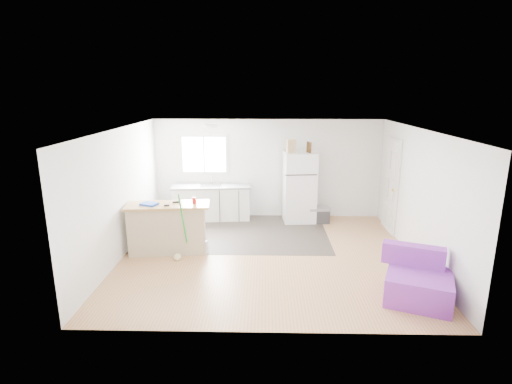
# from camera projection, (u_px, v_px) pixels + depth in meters

# --- Properties ---
(room) EXTENTS (5.51, 5.01, 2.41)m
(room) POSITION_uv_depth(u_px,v_px,m) (268.00, 195.00, 7.34)
(room) COLOR #A47544
(room) RESTS_ON ground
(vinyl_zone) EXTENTS (4.05, 2.50, 0.00)m
(vinyl_zone) POSITION_uv_depth(u_px,v_px,m) (235.00, 232.00, 8.86)
(vinyl_zone) COLOR #362F28
(vinyl_zone) RESTS_ON floor
(window) EXTENTS (1.18, 0.06, 0.98)m
(window) POSITION_uv_depth(u_px,v_px,m) (204.00, 154.00, 9.69)
(window) COLOR white
(window) RESTS_ON back_wall
(interior_door) EXTENTS (0.11, 0.92, 2.10)m
(interior_door) POSITION_uv_depth(u_px,v_px,m) (391.00, 186.00, 8.82)
(interior_door) COLOR white
(interior_door) RESTS_ON right_wall
(ceiling_fixture) EXTENTS (0.30, 0.30, 0.07)m
(ceiling_fixture) POSITION_uv_depth(u_px,v_px,m) (210.00, 125.00, 8.24)
(ceiling_fixture) COLOR white
(ceiling_fixture) RESTS_ON ceiling
(kitchen_cabinets) EXTENTS (1.93, 0.75, 1.11)m
(kitchen_cabinets) POSITION_uv_depth(u_px,v_px,m) (212.00, 202.00, 9.69)
(kitchen_cabinets) COLOR white
(kitchen_cabinets) RESTS_ON floor
(peninsula) EXTENTS (1.63, 0.76, 0.97)m
(peninsula) POSITION_uv_depth(u_px,v_px,m) (168.00, 228.00, 7.71)
(peninsula) COLOR #C6B58F
(peninsula) RESTS_ON floor
(refrigerator) EXTENTS (0.79, 0.76, 1.67)m
(refrigerator) POSITION_uv_depth(u_px,v_px,m) (299.00, 187.00, 9.48)
(refrigerator) COLOR white
(refrigerator) RESTS_ON floor
(cooler) EXTENTS (0.52, 0.38, 0.38)m
(cooler) POSITION_uv_depth(u_px,v_px,m) (319.00, 215.00, 9.49)
(cooler) COLOR #2D2D2F
(cooler) RESTS_ON floor
(purple_seat) EXTENTS (1.18, 1.17, 0.76)m
(purple_seat) POSITION_uv_depth(u_px,v_px,m) (418.00, 282.00, 5.99)
(purple_seat) COLOR purple
(purple_seat) RESTS_ON floor
(cleaner_jug) EXTENTS (0.16, 0.13, 0.32)m
(cleaner_jug) POSITION_uv_depth(u_px,v_px,m) (204.00, 247.00, 7.68)
(cleaner_jug) COLOR silver
(cleaner_jug) RESTS_ON floor
(mop) EXTENTS (0.25, 0.36, 1.30)m
(mop) POSITION_uv_depth(u_px,v_px,m) (179.00, 248.00, 7.39)
(mop) COLOR green
(mop) RESTS_ON floor
(red_cup) EXTENTS (0.10, 0.10, 0.12)m
(red_cup) POSITION_uv_depth(u_px,v_px,m) (194.00, 200.00, 7.61)
(red_cup) COLOR red
(red_cup) RESTS_ON peninsula
(blue_tray) EXTENTS (0.36, 0.32, 0.04)m
(blue_tray) POSITION_uv_depth(u_px,v_px,m) (149.00, 204.00, 7.53)
(blue_tray) COLOR blue
(blue_tray) RESTS_ON peninsula
(tool_a) EXTENTS (0.15, 0.09, 0.03)m
(tool_a) POSITION_uv_depth(u_px,v_px,m) (176.00, 202.00, 7.68)
(tool_a) COLOR black
(tool_a) RESTS_ON peninsula
(tool_b) EXTENTS (0.11, 0.06, 0.03)m
(tool_b) POSITION_uv_depth(u_px,v_px,m) (167.00, 205.00, 7.45)
(tool_b) COLOR black
(tool_b) RESTS_ON peninsula
(cardboard_box) EXTENTS (0.22, 0.15, 0.30)m
(cardboard_box) POSITION_uv_depth(u_px,v_px,m) (291.00, 146.00, 9.16)
(cardboard_box) COLOR tan
(cardboard_box) RESTS_ON refrigerator
(bottle_left) EXTENTS (0.09, 0.09, 0.25)m
(bottle_left) POSITION_uv_depth(u_px,v_px,m) (310.00, 148.00, 9.14)
(bottle_left) COLOR #3A200A
(bottle_left) RESTS_ON refrigerator
(bottle_right) EXTENTS (0.08, 0.08, 0.25)m
(bottle_right) POSITION_uv_depth(u_px,v_px,m) (308.00, 147.00, 9.25)
(bottle_right) COLOR #3A200A
(bottle_right) RESTS_ON refrigerator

